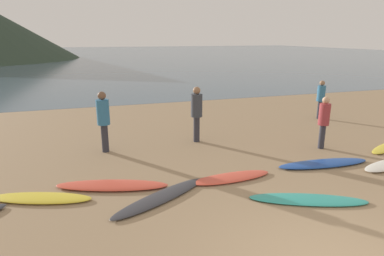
% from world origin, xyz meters
% --- Properties ---
extents(ground_plane, '(120.00, 120.00, 0.20)m').
position_xyz_m(ground_plane, '(0.00, 10.00, -0.10)').
color(ground_plane, '#997C5B').
rests_on(ground_plane, ground).
extents(ocean_water, '(140.00, 100.00, 0.01)m').
position_xyz_m(ocean_water, '(0.00, 63.46, 0.00)').
color(ocean_water, '#475B6B').
rests_on(ocean_water, ground).
extents(surfboard_1, '(2.22, 1.23, 0.09)m').
position_xyz_m(surfboard_1, '(-4.38, 3.98, 0.04)').
color(surfboard_1, yellow).
rests_on(surfboard_1, ground).
extents(surfboard_2, '(2.62, 1.33, 0.10)m').
position_xyz_m(surfboard_2, '(-2.89, 4.14, 0.05)').
color(surfboard_2, '#D84C38').
rests_on(surfboard_2, ground).
extents(surfboard_3, '(2.46, 1.67, 0.08)m').
position_xyz_m(surfboard_3, '(-1.94, 3.26, 0.04)').
color(surfboard_3, '#333338').
rests_on(surfboard_3, ground).
extents(surfboard_4, '(2.09, 0.65, 0.08)m').
position_xyz_m(surfboard_4, '(-0.11, 3.72, 0.04)').
color(surfboard_4, '#D84C38').
rests_on(surfboard_4, ground).
extents(surfboard_5, '(2.48, 1.45, 0.07)m').
position_xyz_m(surfboard_5, '(0.98, 2.22, 0.03)').
color(surfboard_5, teal).
rests_on(surfboard_5, ground).
extents(surfboard_6, '(2.64, 0.80, 0.09)m').
position_xyz_m(surfboard_6, '(2.63, 3.79, 0.05)').
color(surfboard_6, '#1E479E').
rests_on(surfboard_6, ground).
extents(person_0, '(0.37, 0.37, 1.81)m').
position_xyz_m(person_0, '(0.03, 6.78, 1.07)').
color(person_0, '#2D2D38').
rests_on(person_0, ground).
extents(person_1, '(0.33, 0.33, 1.62)m').
position_xyz_m(person_1, '(3.48, 4.97, 0.95)').
color(person_1, '#2D2D38').
rests_on(person_1, ground).
extents(person_2, '(0.32, 0.32, 1.60)m').
position_xyz_m(person_2, '(5.93, 8.19, 0.94)').
color(person_2, '#2D2D38').
rests_on(person_2, ground).
extents(person_3, '(0.37, 0.37, 1.82)m').
position_xyz_m(person_3, '(-2.88, 6.67, 1.07)').
color(person_3, '#2D2D38').
rests_on(person_3, ground).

